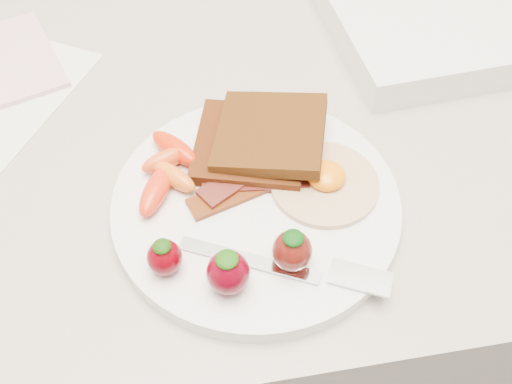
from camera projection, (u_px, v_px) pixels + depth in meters
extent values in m
cube|color=gray|center=(249.00, 301.00, 0.98)|extent=(2.00, 0.60, 0.90)
cylinder|color=white|center=(256.00, 204.00, 0.54)|extent=(0.27, 0.27, 0.02)
cube|color=black|center=(250.00, 145.00, 0.56)|extent=(0.13, 0.13, 0.01)
cube|color=black|center=(270.00, 133.00, 0.55)|extent=(0.13, 0.13, 0.02)
cylinder|color=beige|center=(324.00, 183.00, 0.54)|extent=(0.11, 0.11, 0.01)
ellipsoid|color=orange|center=(326.00, 175.00, 0.53)|extent=(0.04, 0.04, 0.02)
cube|color=#3D1006|center=(240.00, 191.00, 0.53)|extent=(0.10, 0.06, 0.00)
cube|color=#360B0D|center=(255.00, 181.00, 0.54)|extent=(0.10, 0.04, 0.00)
cube|color=black|center=(245.00, 173.00, 0.54)|extent=(0.10, 0.07, 0.00)
ellipsoid|color=#DB4E1B|center=(166.00, 160.00, 0.55)|extent=(0.05, 0.03, 0.02)
ellipsoid|color=orange|center=(174.00, 177.00, 0.53)|extent=(0.05, 0.05, 0.02)
ellipsoid|color=red|center=(156.00, 189.00, 0.53)|extent=(0.05, 0.07, 0.02)
ellipsoid|color=red|center=(175.00, 148.00, 0.56)|extent=(0.05, 0.06, 0.02)
ellipsoid|color=#580008|center=(165.00, 257.00, 0.47)|extent=(0.03, 0.03, 0.03)
ellipsoid|color=#133805|center=(162.00, 246.00, 0.46)|extent=(0.02, 0.02, 0.01)
ellipsoid|color=#55000E|center=(228.00, 273.00, 0.46)|extent=(0.04, 0.04, 0.04)
ellipsoid|color=#164A07|center=(227.00, 259.00, 0.44)|extent=(0.02, 0.02, 0.01)
ellipsoid|color=#4D100A|center=(292.00, 251.00, 0.47)|extent=(0.03, 0.03, 0.04)
ellipsoid|color=#073808|center=(293.00, 238.00, 0.46)|extent=(0.02, 0.02, 0.01)
cube|color=silver|center=(249.00, 260.00, 0.49)|extent=(0.12, 0.07, 0.00)
cube|color=silver|center=(361.00, 278.00, 0.48)|extent=(0.06, 0.04, 0.00)
cube|color=beige|center=(8.00, 60.00, 0.67)|extent=(0.15, 0.18, 0.01)
cube|color=white|center=(453.00, 16.00, 0.70)|extent=(0.32, 0.26, 0.04)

